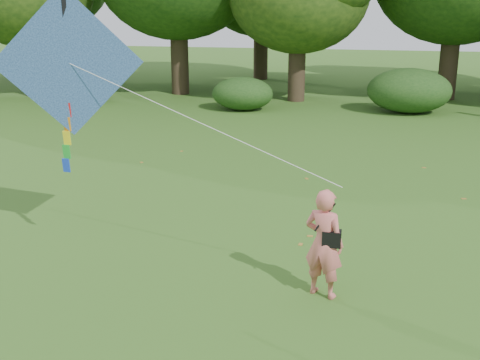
# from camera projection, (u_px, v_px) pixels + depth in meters

# --- Properties ---
(ground) EXTENTS (100.00, 100.00, 0.00)m
(ground) POSITION_uv_depth(u_px,v_px,m) (277.00, 312.00, 9.36)
(ground) COLOR #265114
(ground) RESTS_ON ground
(man_kite_flyer) EXTENTS (0.78, 0.66, 1.83)m
(man_kite_flyer) POSITION_uv_depth(u_px,v_px,m) (324.00, 243.00, 9.66)
(man_kite_flyer) COLOR #D76B65
(man_kite_flyer) RESTS_ON ground
(crossbody_bag) EXTENTS (0.43, 0.20, 0.72)m
(crossbody_bag) POSITION_uv_depth(u_px,v_px,m) (331.00, 238.00, 9.57)
(crossbody_bag) COLOR black
(crossbody_bag) RESTS_ON ground
(flying_kite) EXTENTS (6.08, 1.31, 3.30)m
(flying_kite) POSITION_uv_depth(u_px,v_px,m) (69.00, 65.00, 10.50)
(flying_kite) COLOR #24429F
(flying_kite) RESTS_ON ground
(shrub_band) EXTENTS (39.15, 3.22, 1.88)m
(shrub_band) POSITION_uv_depth(u_px,v_px,m) (320.00, 91.00, 25.74)
(shrub_band) COLOR #264919
(shrub_band) RESTS_ON ground
(fallen_leaves) EXTENTS (10.91, 13.58, 0.01)m
(fallen_leaves) POSITION_uv_depth(u_px,v_px,m) (302.00, 231.00, 12.63)
(fallen_leaves) COLOR olive
(fallen_leaves) RESTS_ON ground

